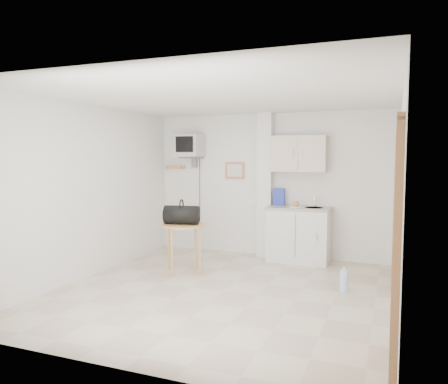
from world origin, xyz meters
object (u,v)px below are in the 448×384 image
at_px(round_table, 184,230).
at_px(duffel_bag, 182,215).
at_px(water_bottle, 344,281).
at_px(crt_television, 190,146).

distance_m(round_table, duffel_bag, 0.24).
relative_size(round_table, water_bottle, 2.26).
xyz_separation_m(crt_television, round_table, (0.55, -1.36, -1.29)).
height_order(round_table, duffel_bag, duffel_bag).
distance_m(crt_television, duffel_bag, 1.81).
bearing_deg(round_table, water_bottle, -2.47).
bearing_deg(water_bottle, duffel_bag, 177.86).
bearing_deg(duffel_bag, crt_television, 99.33).
height_order(round_table, water_bottle, round_table).
distance_m(crt_television, water_bottle, 3.72).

